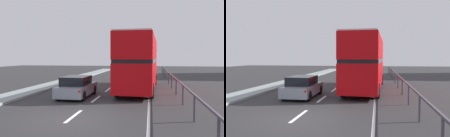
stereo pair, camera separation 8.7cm
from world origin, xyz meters
TOP-DOWN VIEW (x-y plane):
  - ground_plane at (0.00, 0.00)m, footprint 74.64×120.00m
  - lane_paint_markings at (2.02, 8.18)m, footprint 3.51×46.00m
  - bridge_side_railing at (5.24, 9.00)m, footprint 0.10×42.00m
  - double_decker_bus_red at (2.54, 9.55)m, footprint 2.98×11.11m
  - hatchback_car_near at (-1.43, 5.31)m, footprint 1.82×4.14m

SIDE VIEW (x-z plane):
  - ground_plane at x=0.00m, z-range -0.10..0.00m
  - lane_paint_markings at x=2.02m, z-range 0.00..0.01m
  - hatchback_car_near at x=-1.43m, z-range -0.03..1.38m
  - bridge_side_railing at x=5.24m, z-range 0.35..1.50m
  - double_decker_bus_red at x=2.54m, z-range 0.15..4.51m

